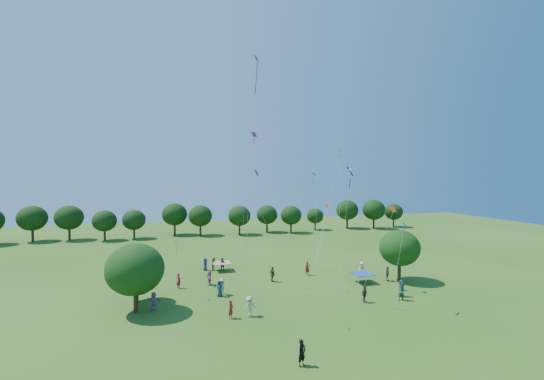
# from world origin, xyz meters

# --- Properties ---
(ground) EXTENTS (160.00, 160.00, 0.00)m
(ground) POSITION_xyz_m (0.00, 0.00, 0.00)
(ground) COLOR #3B651E
(near_tree_west) EXTENTS (5.20, 5.20, 6.30)m
(near_tree_west) POSITION_xyz_m (-12.89, 14.05, 3.96)
(near_tree_west) COLOR #422B19
(near_tree_west) RESTS_ON ground
(near_tree_north) EXTENTS (3.53, 3.53, 4.89)m
(near_tree_north) POSITION_xyz_m (-13.03, 16.89, 3.28)
(near_tree_north) COLOR #422B19
(near_tree_north) RESTS_ON ground
(near_tree_east) EXTENTS (4.69, 4.69, 6.04)m
(near_tree_east) POSITION_xyz_m (16.17, 16.02, 3.92)
(near_tree_east) COLOR #422B19
(near_tree_east) RESTS_ON ground
(treeline) EXTENTS (88.01, 8.77, 6.77)m
(treeline) POSITION_xyz_m (-1.73, 55.43, 4.09)
(treeline) COLOR #422B19
(treeline) RESTS_ON ground
(tent_red_stripe) EXTENTS (2.20, 2.20, 1.10)m
(tent_red_stripe) POSITION_xyz_m (-3.38, 26.23, 1.04)
(tent_red_stripe) COLOR red
(tent_red_stripe) RESTS_ON ground
(tent_blue) EXTENTS (2.20, 2.20, 1.10)m
(tent_blue) POSITION_xyz_m (11.61, 16.58, 1.04)
(tent_blue) COLOR #1A45AB
(tent_blue) RESTS_ON ground
(man_in_black) EXTENTS (0.78, 0.69, 1.76)m
(man_in_black) POSITION_xyz_m (-1.60, 1.18, 0.88)
(man_in_black) COLOR black
(man_in_black) RESTS_ON ground
(crowd_person_0) EXTENTS (0.89, 0.90, 1.66)m
(crowd_person_0) POSITION_xyz_m (-4.95, 16.26, 0.83)
(crowd_person_0) COLOR #1A304E
(crowd_person_0) RESTS_ON ground
(crowd_person_1) EXTENTS (0.69, 0.49, 1.73)m
(crowd_person_1) POSITION_xyz_m (6.64, 21.25, 0.87)
(crowd_person_1) COLOR maroon
(crowd_person_1) RESTS_ON ground
(crowd_person_2) EXTENTS (0.95, 0.83, 1.70)m
(crowd_person_2) POSITION_xyz_m (-3.27, 26.13, 0.85)
(crowd_person_2) COLOR #224E21
(crowd_person_2) RESTS_ON ground
(crowd_person_3) EXTENTS (0.53, 1.16, 1.77)m
(crowd_person_3) POSITION_xyz_m (-4.63, 16.67, 0.89)
(crowd_person_3) COLOR #B3A58F
(crowd_person_3) RESTS_ON ground
(crowd_person_4) EXTENTS (0.75, 1.14, 1.78)m
(crowd_person_4) POSITION_xyz_m (1.69, 19.74, 0.89)
(crowd_person_4) COLOR #433B35
(crowd_person_4) RESTS_ON ground
(crowd_person_5) EXTENTS (0.78, 1.63, 1.67)m
(crowd_person_5) POSITION_xyz_m (-5.57, 20.40, 0.84)
(crowd_person_5) COLOR #93557D
(crowd_person_5) RESTS_ON ground
(crowd_person_6) EXTENTS (0.75, 0.91, 1.62)m
(crowd_person_6) POSITION_xyz_m (-5.41, 27.07, 0.81)
(crowd_person_6) COLOR navy
(crowd_person_6) RESTS_ON ground
(crowd_person_7) EXTENTS (0.70, 0.74, 1.68)m
(crowd_person_7) POSITION_xyz_m (-8.96, 20.20, 0.84)
(crowd_person_7) COLOR maroon
(crowd_person_7) RESTS_ON ground
(crowd_person_8) EXTENTS (0.93, 0.58, 1.79)m
(crowd_person_8) POSITION_xyz_m (12.41, 10.08, 0.89)
(crowd_person_8) COLOR #2A6241
(crowd_person_8) RESTS_ON ground
(crowd_person_9) EXTENTS (1.25, 0.75, 1.79)m
(crowd_person_9) POSITION_xyz_m (-3.10, 10.34, 0.90)
(crowd_person_9) COLOR #B3AF8F
(crowd_person_9) RESTS_ON ground
(crowd_person_10) EXTENTS (1.06, 0.89, 1.66)m
(crowd_person_10) POSITION_xyz_m (8.48, 10.65, 0.83)
(crowd_person_10) COLOR #423934
(crowd_person_10) RESTS_ON ground
(crowd_person_11) EXTENTS (1.64, 1.28, 1.69)m
(crowd_person_11) POSITION_xyz_m (-11.31, 14.17, 0.84)
(crowd_person_11) COLOR #AB64A3
(crowd_person_11) RESTS_ON ground
(crowd_person_12) EXTENTS (0.75, 0.97, 1.74)m
(crowd_person_12) POSITION_xyz_m (13.01, 11.17, 0.87)
(crowd_person_12) COLOR navy
(crowd_person_12) RESTS_ON ground
(crowd_person_13) EXTENTS (0.69, 0.72, 1.63)m
(crowd_person_13) POSITION_xyz_m (-4.78, 10.28, 0.81)
(crowd_person_13) COLOR maroon
(crowd_person_13) RESTS_ON ground
(crowd_person_14) EXTENTS (0.64, 0.91, 1.68)m
(crowd_person_14) POSITION_xyz_m (-4.28, 26.77, 0.84)
(crowd_person_14) COLOR #255726
(crowd_person_14) RESTS_ON ground
(crowd_person_15) EXTENTS (1.20, 0.78, 1.70)m
(crowd_person_15) POSITION_xyz_m (13.20, 19.37, 0.85)
(crowd_person_15) COLOR beige
(crowd_person_15) RESTS_ON ground
(crowd_person_16) EXTENTS (0.87, 1.11, 1.73)m
(crowd_person_16) POSITION_xyz_m (14.78, 16.31, 0.87)
(crowd_person_16) COLOR #433E35
(crowd_person_16) RESTS_ON ground
(pirate_kite) EXTENTS (3.65, 4.08, 12.10)m
(pirate_kite) POSITION_xyz_m (9.11, 15.02, 12.70)
(pirate_kite) COLOR black
(red_high_kite) EXTENTS (1.35, 2.07, 22.87)m
(red_high_kite) POSITION_xyz_m (-1.67, 14.52, 19.80)
(red_high_kite) COLOR red
(small_kite_0) EXTENTS (6.43, 7.04, 14.24)m
(small_kite_0) POSITION_xyz_m (12.57, 26.63, 11.05)
(small_kite_0) COLOR red
(small_kite_1) EXTENTS (1.79, 3.03, 8.29)m
(small_kite_1) POSITION_xyz_m (9.75, 8.57, 8.34)
(small_kite_1) COLOR #D64A0B
(small_kite_2) EXTENTS (4.87, 2.10, 9.60)m
(small_kite_2) POSITION_xyz_m (-0.13, 18.86, 8.54)
(small_kite_2) COLOR #DAEC14
(small_kite_3) EXTENTS (2.09, 6.24, 11.60)m
(small_kite_3) POSITION_xyz_m (10.02, 27.25, 10.76)
(small_kite_3) COLOR #18882C
(small_kite_4) EXTENTS (1.41, 0.49, 6.23)m
(small_kite_4) POSITION_xyz_m (13.77, 12.10, 6.38)
(small_kite_4) COLOR #1230BA
(small_kite_5) EXTENTS (4.66, 1.91, 15.95)m
(small_kite_5) POSITION_xyz_m (-0.01, 18.30, 14.10)
(small_kite_5) COLOR #961978
(small_kite_6) EXTENTS (0.35, 3.46, 18.08)m
(small_kite_6) POSITION_xyz_m (-0.68, 26.73, 13.73)
(small_kite_6) COLOR white
(small_kite_7) EXTENTS (2.71, 5.00, 14.77)m
(small_kite_7) POSITION_xyz_m (12.40, 24.02, 13.16)
(small_kite_7) COLOR #0BAA97
(small_kite_8) EXTENTS (5.88, 5.25, 15.01)m
(small_kite_8) POSITION_xyz_m (12.68, 26.18, 12.58)
(small_kite_8) COLOR #EE5B0E
(small_kite_9) EXTENTS (5.06, 6.88, 6.79)m
(small_kite_9) POSITION_xyz_m (12.12, 27.96, 6.87)
(small_kite_9) COLOR orange
(small_kite_10) EXTENTS (3.34, 1.16, 4.60)m
(small_kite_10) POSITION_xyz_m (-8.80, 17.14, 5.04)
(small_kite_10) COLOR #ABCE12
(small_kite_11) EXTENTS (1.51, 2.32, 11.60)m
(small_kite_11) POSITION_xyz_m (-3.03, 9.38, 10.30)
(small_kite_11) COLOR #198E20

